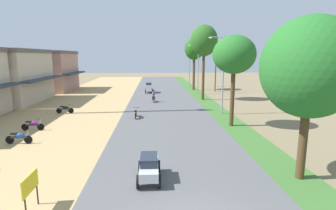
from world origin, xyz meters
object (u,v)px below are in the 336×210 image
object	(u,v)px
motorbike_ahead_third	(154,96)
street_signboard	(30,186)
median_tree_third	(204,41)
median_tree_fourth	(194,49)
streetlamp_near	(223,70)
median_tree_nearest	(310,68)
streetlamp_mid	(198,65)
median_tree_second	(234,55)
car_van_white	(149,87)
utility_pole_near	(216,66)
streetlamp_far	(190,63)
parked_motorbike_third	(33,124)
parked_motorbike_second	(19,137)
parked_motorbike_fourth	(65,109)
motorbike_ahead_second	(136,113)
car_sedan_silver	(149,167)

from	to	relation	value
motorbike_ahead_third	street_signboard	bearing A→B (deg)	-100.82
median_tree_third	median_tree_fourth	distance (m)	11.09
motorbike_ahead_third	streetlamp_near	bearing A→B (deg)	-46.84
median_tree_nearest	median_tree_third	bearing A→B (deg)	90.88
streetlamp_mid	median_tree_second	bearing A→B (deg)	-91.12
median_tree_fourth	street_signboard	bearing A→B (deg)	-107.68
median_tree_fourth	car_van_white	distance (m)	10.75
median_tree_nearest	car_van_white	distance (m)	32.64
street_signboard	utility_pole_near	distance (m)	38.15
streetlamp_far	parked_motorbike_third	bearing A→B (deg)	-118.66
parked_motorbike_second	parked_motorbike_fourth	size ratio (longest dim) A/B	1.00
median_tree_third	motorbike_ahead_second	distance (m)	15.50
parked_motorbike_second	streetlamp_near	size ratio (longest dim) A/B	0.23
parked_motorbike_second	car_van_white	distance (m)	26.65
median_tree_second	median_tree_fourth	bearing A→B (deg)	88.86
parked_motorbike_fourth	median_tree_nearest	distance (m)	23.42
car_van_white	streetlamp_near	bearing A→B (deg)	-64.63
utility_pole_near	motorbike_ahead_third	xyz separation A→B (m)	(-10.54, -10.29, -3.54)
streetlamp_near	car_van_white	xyz separation A→B (m)	(-7.86, 16.58, -3.60)
streetlamp_mid	motorbike_ahead_third	world-z (taller)	streetlamp_mid
median_tree_second	streetlamp_near	size ratio (longest dim) A/B	0.97
car_van_white	parked_motorbike_fourth	bearing A→B (deg)	-118.90
parked_motorbike_second	street_signboard	world-z (taller)	street_signboard
parked_motorbike_second	street_signboard	size ratio (longest dim) A/B	1.20
median_tree_nearest	utility_pole_near	distance (m)	32.81
street_signboard	car_van_white	world-z (taller)	car_van_white
median_tree_fourth	motorbike_ahead_third	xyz separation A→B (m)	(-7.21, -12.78, -6.31)
motorbike_ahead_second	motorbike_ahead_third	size ratio (longest dim) A/B	1.00
median_tree_third	streetlamp_near	bearing A→B (deg)	-88.31
median_tree_second	median_tree_third	world-z (taller)	median_tree_third
median_tree_second	streetlamp_mid	size ratio (longest dim) A/B	0.98
parked_motorbike_second	streetlamp_far	bearing A→B (deg)	64.48
median_tree_second	streetlamp_near	bearing A→B (deg)	85.30
motorbike_ahead_second	car_sedan_silver	bearing A→B (deg)	-83.51
car_sedan_silver	car_van_white	distance (m)	31.17
street_signboard	car_sedan_silver	size ratio (longest dim) A/B	0.66
street_signboard	streetlamp_mid	size ratio (longest dim) A/B	0.19
median_tree_nearest	motorbike_ahead_third	xyz separation A→B (m)	(-7.19, 22.33, -4.59)
car_sedan_silver	parked_motorbike_third	bearing A→B (deg)	135.86
median_tree_fourth	streetlamp_far	world-z (taller)	median_tree_fourth
median_tree_second	streetlamp_near	world-z (taller)	streetlamp_near
parked_motorbike_fourth	motorbike_ahead_second	bearing A→B (deg)	-18.03
parked_motorbike_third	parked_motorbike_fourth	distance (m)	6.52
streetlamp_mid	streetlamp_near	bearing A→B (deg)	-90.00
parked_motorbike_third	parked_motorbike_fourth	bearing A→B (deg)	86.08
street_signboard	car_van_white	bearing A→B (deg)	83.33
parked_motorbike_third	car_sedan_silver	distance (m)	13.26
streetlamp_mid	car_sedan_silver	distance (m)	30.89
parked_motorbike_second	streetlamp_mid	xyz separation A→B (m)	(16.29, 23.88, 4.01)
car_sedan_silver	motorbike_ahead_second	bearing A→B (deg)	96.49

